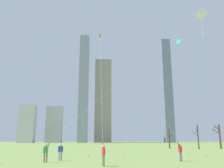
# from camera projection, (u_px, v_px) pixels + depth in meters

# --- Properties ---
(kite_flyer_midfield_left_white) EXTENTS (17.46, 1.71, 16.87)m
(kite_flyer_midfield_left_white) POSITION_uv_depth(u_px,v_px,m) (92.00, 111.00, 22.76)
(kite_flyer_midfield_left_white) COLOR #726656
(kite_flyer_midfield_left_white) RESTS_ON ground
(kite_flyer_midfield_center_blue) EXTENTS (10.88, 6.45, 17.94)m
(kite_flyer_midfield_center_blue) POSITION_uv_depth(u_px,v_px,m) (155.00, 105.00, 21.90)
(kite_flyer_midfield_center_blue) COLOR gray
(kite_flyer_midfield_center_blue) RESTS_ON ground
(kite_flyer_midfield_right_orange) EXTENTS (0.78, 15.28, 18.27)m
(kite_flyer_midfield_right_orange) POSITION_uv_depth(u_px,v_px,m) (103.00, 125.00, 21.01)
(kite_flyer_midfield_right_orange) COLOR #726656
(kite_flyer_midfield_right_orange) RESTS_ON ground
(bystander_watching_nearby) EXTENTS (0.49, 0.30, 1.62)m
(bystander_watching_nearby) POSITION_uv_depth(u_px,v_px,m) (60.00, 151.00, 23.36)
(bystander_watching_nearby) COLOR gray
(bystander_watching_nearby) RESTS_ON ground
(distant_kite_low_near_trees_teal) EXTENTS (3.63, 3.73, 21.19)m
(distant_kite_low_near_trees_teal) POSITION_uv_depth(u_px,v_px,m) (180.00, 48.00, 45.04)
(distant_kite_low_near_trees_teal) COLOR teal
(distant_kite_low_near_trees_teal) RESTS_ON ground
(distant_kite_drifting_right_pink) EXTENTS (2.29, 4.59, 20.97)m
(distant_kite_drifting_right_pink) POSITION_uv_depth(u_px,v_px,m) (139.00, 20.00, 31.14)
(distant_kite_drifting_right_pink) COLOR pink
(distant_kite_drifting_right_pink) RESTS_ON ground
(bare_tree_far_right_edge) EXTENTS (1.58, 1.85, 4.93)m
(bare_tree_far_right_edge) POSITION_uv_depth(u_px,v_px,m) (169.00, 138.00, 53.76)
(bare_tree_far_right_edge) COLOR #4C3828
(bare_tree_far_right_edge) RESTS_ON ground
(bare_tree_leftmost) EXTENTS (2.41, 1.14, 5.27)m
(bare_tree_leftmost) POSITION_uv_depth(u_px,v_px,m) (219.00, 136.00, 52.43)
(bare_tree_leftmost) COLOR #4C3828
(bare_tree_leftmost) RESTS_ON ground
(bare_tree_right_of_center) EXTENTS (1.40, 1.64, 5.34)m
(bare_tree_right_of_center) POSITION_uv_depth(u_px,v_px,m) (198.00, 136.00, 50.67)
(bare_tree_right_of_center) COLOR #423326
(bare_tree_right_of_center) RESTS_ON ground
(skyline_short_annex) EXTENTS (11.36, 9.60, 57.32)m
(skyline_short_annex) POSITION_uv_depth(u_px,v_px,m) (103.00, 100.00, 163.74)
(skyline_short_annex) COLOR gray
(skyline_short_annex) RESTS_ON ground
(skyline_mid_tower_left) EXTENTS (9.94, 6.45, 22.78)m
(skyline_mid_tower_left) POSITION_uv_depth(u_px,v_px,m) (54.00, 124.00, 150.28)
(skyline_mid_tower_left) COLOR #9EA3AD
(skyline_mid_tower_left) RESTS_ON ground
(skyline_mid_tower_right) EXTENTS (9.44, 5.76, 22.14)m
(skyline_mid_tower_right) POSITION_uv_depth(u_px,v_px,m) (27.00, 124.00, 138.76)
(skyline_mid_tower_right) COLOR #B2B2B7
(skyline_mid_tower_right) RESTS_ON ground
(skyline_tall_tower) EXTENTS (5.90, 6.80, 69.14)m
(skyline_tall_tower) POSITION_uv_depth(u_px,v_px,m) (167.00, 89.00, 156.05)
(skyline_tall_tower) COLOR slate
(skyline_tall_tower) RESTS_ON ground
(skyline_squat_block) EXTENTS (5.82, 10.94, 75.23)m
(skyline_squat_block) POSITION_uv_depth(u_px,v_px,m) (84.00, 88.00, 152.25)
(skyline_squat_block) COLOR gray
(skyline_squat_block) RESTS_ON ground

